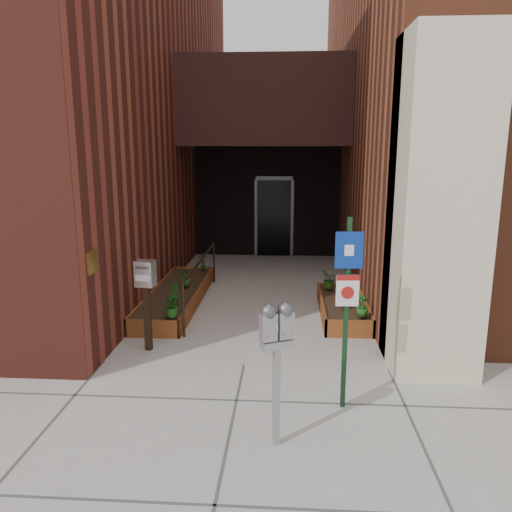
# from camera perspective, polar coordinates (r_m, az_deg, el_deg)

# --- Properties ---
(ground) EXTENTS (80.00, 80.00, 0.00)m
(ground) POSITION_cam_1_polar(r_m,az_deg,el_deg) (7.14, -1.41, -12.36)
(ground) COLOR #9E9991
(ground) RESTS_ON ground
(architecture) EXTENTS (20.00, 14.60, 10.00)m
(architecture) POSITION_cam_1_polar(r_m,az_deg,el_deg) (13.52, 0.43, 20.87)
(architecture) COLOR maroon
(architecture) RESTS_ON ground
(planter_left) EXTENTS (0.90, 3.60, 0.30)m
(planter_left) POSITION_cam_1_polar(r_m,az_deg,el_deg) (9.83, -9.06, -4.66)
(planter_left) COLOR brown
(planter_left) RESTS_ON ground
(planter_right) EXTENTS (0.80, 2.20, 0.30)m
(planter_right) POSITION_cam_1_polar(r_m,az_deg,el_deg) (9.17, 9.90, -5.94)
(planter_right) COLOR brown
(planter_right) RESTS_ON ground
(handrail) EXTENTS (0.04, 3.34, 0.90)m
(handrail) POSITION_cam_1_polar(r_m,az_deg,el_deg) (9.52, -6.31, -1.30)
(handrail) COLOR black
(handrail) RESTS_ON ground
(parking_meter) EXTENTS (0.35, 0.24, 1.52)m
(parking_meter) POSITION_cam_1_polar(r_m,az_deg,el_deg) (4.94, 2.39, -9.17)
(parking_meter) COLOR #9D9D9F
(parking_meter) RESTS_ON ground
(sign_post) EXTENTS (0.31, 0.08, 2.24)m
(sign_post) POSITION_cam_1_polar(r_m,az_deg,el_deg) (5.66, 10.36, -4.34)
(sign_post) COLOR #12331B
(sign_post) RESTS_ON ground
(payment_dropbox) EXTENTS (0.30, 0.24, 1.37)m
(payment_dropbox) POSITION_cam_1_polar(r_m,az_deg,el_deg) (7.49, -12.46, -3.38)
(payment_dropbox) COLOR black
(payment_dropbox) RESTS_ON ground
(shrub_left_a) EXTENTS (0.46, 0.46, 0.38)m
(shrub_left_a) POSITION_cam_1_polar(r_m,az_deg,el_deg) (8.17, -9.55, -5.58)
(shrub_left_a) COLOR #215D1A
(shrub_left_a) RESTS_ON planter_left
(shrub_left_b) EXTENTS (0.25, 0.25, 0.36)m
(shrub_left_b) POSITION_cam_1_polar(r_m,az_deg,el_deg) (8.80, -9.36, -4.33)
(shrub_left_b) COLOR #1A5618
(shrub_left_b) RESTS_ON planter_left
(shrub_left_c) EXTENTS (0.26, 0.26, 0.35)m
(shrub_left_c) POSITION_cam_1_polar(r_m,az_deg,el_deg) (9.90, -8.09, -2.43)
(shrub_left_c) COLOR #235117
(shrub_left_c) RESTS_ON planter_left
(shrub_left_d) EXTENTS (0.28, 0.28, 0.39)m
(shrub_left_d) POSITION_cam_1_polar(r_m,az_deg,el_deg) (11.13, -6.08, -0.63)
(shrub_left_d) COLOR #17521C
(shrub_left_d) RESTS_ON planter_left
(shrub_right_a) EXTENTS (0.28, 0.28, 0.36)m
(shrub_right_a) POSITION_cam_1_polar(r_m,az_deg,el_deg) (8.24, 12.06, -5.61)
(shrub_right_a) COLOR #235F1B
(shrub_right_a) RESTS_ON planter_right
(shrub_right_b) EXTENTS (0.21, 0.21, 0.36)m
(shrub_right_b) POSITION_cam_1_polar(r_m,az_deg,el_deg) (8.64, 10.07, -4.69)
(shrub_right_b) COLOR #255C1A
(shrub_right_b) RESTS_ON planter_right
(shrub_right_c) EXTENTS (0.34, 0.34, 0.36)m
(shrub_right_c) POSITION_cam_1_polar(r_m,az_deg,el_deg) (9.74, 8.37, -2.67)
(shrub_right_c) COLOR #235919
(shrub_right_c) RESTS_ON planter_right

